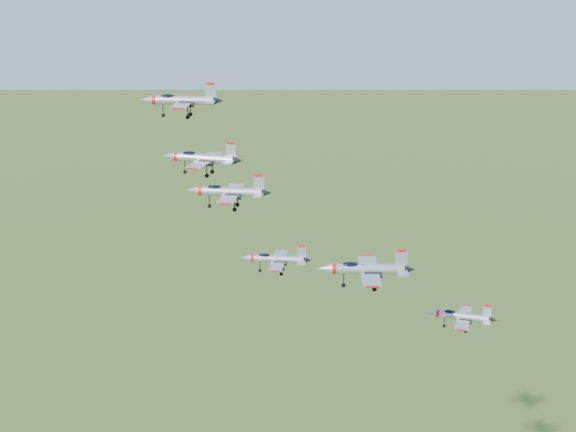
{
  "coord_description": "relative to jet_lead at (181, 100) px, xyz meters",
  "views": [
    {
      "loc": [
        9.24,
        -119.17,
        162.27
      ],
      "look_at": [
        5.28,
        -4.14,
        124.44
      ],
      "focal_mm": 50.0,
      "sensor_mm": 36.0,
      "label": 1
    }
  ],
  "objects": [
    {
      "name": "jet_right_high",
      "position": [
        10.36,
        -27.35,
        -7.22
      ],
      "size": [
        11.51,
        9.54,
        3.08
      ],
      "rotation": [
        0.0,
        0.0,
        -0.09
      ],
      "color": "#9EA1AA"
    },
    {
      "name": "jet_lead",
      "position": [
        0.0,
        0.0,
        0.0
      ],
      "size": [
        13.63,
        11.21,
        3.65
      ],
      "rotation": [
        0.0,
        0.0,
        -0.03
      ],
      "color": "#9EA1AA"
    },
    {
      "name": "jet_left_low",
      "position": [
        15.38,
        -3.67,
        -25.85
      ],
      "size": [
        12.06,
        9.97,
        3.22
      ],
      "rotation": [
        0.0,
        0.0,
        -0.07
      ],
      "color": "#9EA1AA"
    },
    {
      "name": "jet_trail",
      "position": [
        45.18,
        -11.45,
        -32.18
      ],
      "size": [
        11.06,
        9.35,
        2.99
      ],
      "rotation": [
        0.0,
        0.0,
        -0.25
      ],
      "color": "#9EA1AA"
    },
    {
      "name": "jet_left_high",
      "position": [
        4.93,
        -12.65,
        -6.41
      ],
      "size": [
        12.6,
        10.64,
        3.4
      ],
      "rotation": [
        0.0,
        0.0,
        -0.23
      ],
      "color": "#9EA1AA"
    },
    {
      "name": "jet_right_low",
      "position": [
        29.03,
        -23.38,
        -19.52
      ],
      "size": [
        13.72,
        11.26,
        3.68
      ],
      "rotation": [
        0.0,
        0.0,
        0.01
      ],
      "color": "#9EA1AA"
    }
  ]
}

